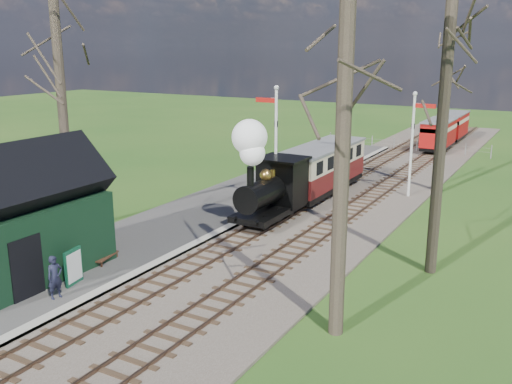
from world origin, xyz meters
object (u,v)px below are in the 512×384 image
red_carriage_a (438,134)px  bench (104,253)px  locomotive (269,178)px  red_carriage_b (453,126)px  sign_board (73,267)px  station_shed (18,221)px  semaphore_near (275,140)px  coach (322,167)px  semaphore_far (414,137)px  person (55,277)px

red_carriage_a → bench: (-5.56, -30.21, -0.86)m
locomotive → red_carriage_a: (2.61, 22.73, -0.83)m
locomotive → red_carriage_b: bearing=84.7°
sign_board → bench: size_ratio=0.95×
station_shed → semaphore_near: semaphore_near is taller
coach → bench: coach is taller
semaphore_far → locomotive: size_ratio=1.18×
locomotive → bench: locomotive is taller
station_shed → sign_board: station_shed is taller
sign_board → station_shed: bearing=-166.3°
red_carriage_b → sign_board: 38.07m
semaphore_near → bench: semaphore_near is taller
semaphore_near → sign_board: 11.96m
semaphore_near → person: bearing=-95.5°
coach → locomotive: bearing=-90.1°
sign_board → person: size_ratio=0.87×
red_carriage_b → sign_board: size_ratio=3.82×
coach → bench: size_ratio=6.00×
coach → semaphore_near: bearing=-100.7°
semaphore_far → person: bearing=-108.9°
semaphore_near → semaphore_far: 7.91m
semaphore_near → red_carriage_a: semaphore_near is taller
red_carriage_a → red_carriage_b: same height
semaphore_near → bench: 10.22m
coach → red_carriage_b: coach is taller
station_shed → bench: (1.34, 2.51, -1.73)m
red_carriage_b → bench: bearing=-98.8°
semaphore_far → person: semaphore_far is taller
semaphore_near → semaphore_far: bearing=49.4°
red_carriage_a → sign_board: bearing=-98.7°
red_carriage_a → person: bearing=-97.8°
station_shed → red_carriage_a: size_ratio=1.34×
semaphore_far → sign_board: bearing=-111.0°
red_carriage_a → station_shed: bearing=-101.9°
person → coach: bearing=4.2°
semaphore_near → locomotive: bearing=-69.4°
red_carriage_b → station_shed: bearing=-100.2°
locomotive → sign_board: (-2.33, -9.51, -1.41)m
semaphore_near → red_carriage_a: bearing=80.8°
station_shed → coach: station_shed is taller
red_carriage_b → semaphore_near: bearing=-97.3°
locomotive → red_carriage_b: size_ratio=1.03×
semaphore_near → sign_board: (-1.57, -11.52, -2.80)m
person → semaphore_far: bearing=-7.8°
semaphore_near → red_carriage_b: size_ratio=1.32×
station_shed → coach: size_ratio=0.81×
semaphore_far → bench: 17.37m
semaphore_far → red_carriage_b: semaphore_far is taller
station_shed → red_carriage_b: (6.90, 38.22, -0.87)m
semaphore_near → locomotive: 2.57m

